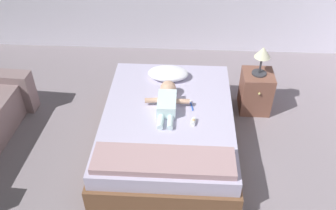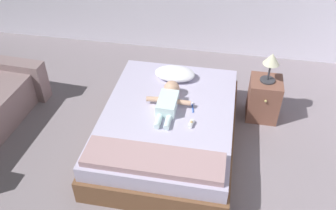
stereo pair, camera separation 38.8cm
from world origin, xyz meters
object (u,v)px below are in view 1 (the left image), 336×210
object	(u,v)px
baby	(167,100)
toothbrush	(191,105)
nightstand	(256,91)
lamp	(263,55)
bed	(168,128)
pillow	(168,73)
baby_bottle	(193,121)

from	to	relation	value
baby	toothbrush	size ratio (longest dim) A/B	4.39
baby	nightstand	world-z (taller)	baby
baby	nightstand	bearing A→B (deg)	27.30
nightstand	lamp	size ratio (longest dim) A/B	1.44
bed	nightstand	world-z (taller)	nightstand
toothbrush	nightstand	bearing A→B (deg)	34.64
toothbrush	lamp	size ratio (longest dim) A/B	0.43
pillow	toothbrush	size ratio (longest dim) A/B	3.11
pillow	toothbrush	bearing A→B (deg)	-61.46
toothbrush	nightstand	xyz separation A→B (m)	(0.81, 0.56, -0.19)
baby	baby_bottle	distance (m)	0.42
baby	nightstand	size ratio (longest dim) A/B	1.31
lamp	nightstand	bearing A→B (deg)	-90.00
bed	nightstand	bearing A→B (deg)	32.64
bed	lamp	bearing A→B (deg)	32.64
baby	baby_bottle	world-z (taller)	baby
baby	toothbrush	bearing A→B (deg)	-0.39
bed	nightstand	distance (m)	1.27
bed	pillow	bearing A→B (deg)	93.10
nightstand	baby_bottle	xyz separation A→B (m)	(-0.79, -0.85, 0.21)
baby_bottle	baby	bearing A→B (deg)	134.96
nightstand	baby_bottle	size ratio (longest dim) A/B	5.04
baby	lamp	size ratio (longest dim) A/B	1.89
pillow	toothbrush	xyz separation A→B (m)	(0.29, -0.53, -0.06)
pillow	lamp	size ratio (longest dim) A/B	1.34
bed	toothbrush	world-z (taller)	toothbrush
bed	baby	size ratio (longest dim) A/B	2.87
toothbrush	baby	bearing A→B (deg)	179.61
bed	baby	distance (m)	0.33
pillow	lamp	distance (m)	1.14
nightstand	baby_bottle	bearing A→B (deg)	-132.87
pillow	baby_bottle	size ratio (longest dim) A/B	4.68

